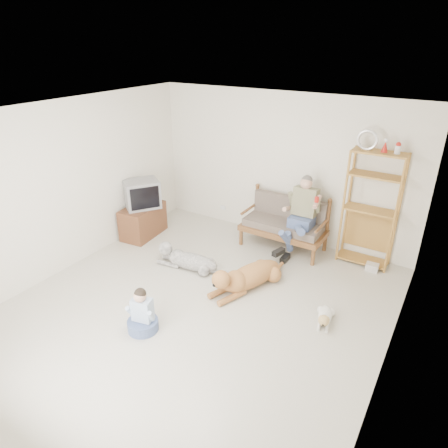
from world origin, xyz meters
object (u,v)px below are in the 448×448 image
Objects in this scene: golden_retriever at (246,277)px; tv_stand at (143,221)px; etagere at (370,209)px; loveseat at (285,222)px.

tv_stand is at bearing -172.63° from golden_retriever.
etagere reaches higher than golden_retriever.
tv_stand is at bearing -163.17° from etagere.
golden_retriever is at bearing -87.48° from loveseat.
etagere is 4.14m from tv_stand.
tv_stand reaches higher than golden_retriever.
golden_retriever is (0.06, -1.57, -0.29)m from loveseat.
golden_retriever is (-1.33, -1.74, -0.80)m from etagere.
loveseat reaches higher than golden_retriever.
etagere is (1.39, 0.17, 0.51)m from loveseat.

